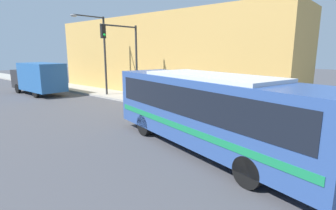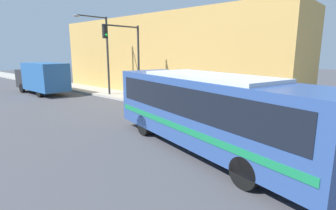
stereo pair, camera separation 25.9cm
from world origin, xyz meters
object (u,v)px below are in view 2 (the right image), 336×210
city_bus (208,108)px  traffic_light_pole (128,50)px  street_lamp (103,48)px  pedestrian_mid_block (145,87)px  pedestrian_near_corner (145,86)px  fire_hydrant (210,107)px  delivery_truck (42,77)px  parking_meter (165,94)px

city_bus → traffic_light_pole: size_ratio=1.87×
street_lamp → pedestrian_mid_block: bearing=-74.3°
city_bus → traffic_light_pole: 11.04m
pedestrian_near_corner → pedestrian_mid_block: 0.83m
city_bus → pedestrian_mid_block: city_bus is taller
city_bus → pedestrian_mid_block: size_ratio=5.88×
pedestrian_near_corner → pedestrian_mid_block: (-0.57, -0.60, 0.03)m
city_bus → traffic_light_pole: (4.24, 9.93, 2.27)m
fire_hydrant → city_bus: bearing=-148.3°
delivery_truck → parking_meter: (3.26, -12.70, -0.62)m
delivery_truck → pedestrian_near_corner: size_ratio=3.84×
city_bus → parking_meter: bearing=68.1°
delivery_truck → fire_hydrant: bearing=-78.9°
pedestrian_near_corner → delivery_truck: bearing=117.6°
delivery_truck → pedestrian_near_corner: 10.21m
delivery_truck → parking_meter: delivery_truck is taller
city_bus → fire_hydrant: city_bus is taller
delivery_truck → street_lamp: 6.94m
delivery_truck → fire_hydrant: (3.26, -16.54, -1.08)m
city_bus → delivery_truck: bearing=98.8°
pedestrian_near_corner → pedestrian_mid_block: size_ratio=0.97×
traffic_light_pole → parking_meter: traffic_light_pole is taller
fire_hydrant → pedestrian_near_corner: 7.67m
delivery_truck → fire_hydrant: 16.90m
traffic_light_pole → pedestrian_near_corner: (2.39, 0.77, -3.00)m
traffic_light_pole → delivery_truck: bearing=103.4°
fire_hydrant → pedestrian_mid_block: bearing=82.6°
city_bus → pedestrian_near_corner: bearing=72.6°
traffic_light_pole → pedestrian_near_corner: traffic_light_pole is taller
fire_hydrant → street_lamp: bearing=91.1°
parking_meter → street_lamp: size_ratio=0.18×
delivery_truck → city_bus: bearing=-95.5°
city_bus → street_lamp: size_ratio=1.59×
street_lamp → pedestrian_near_corner: bearing=-63.6°
city_bus → street_lamp: 15.13m
delivery_truck → parking_meter: size_ratio=5.72×
parking_meter → pedestrian_mid_block: size_ratio=0.65×
delivery_truck → pedestrian_mid_block: (4.16, -9.64, -0.50)m
traffic_light_pole → pedestrian_mid_block: size_ratio=3.14×
parking_meter → pedestrian_mid_block: (0.90, 3.06, 0.12)m
delivery_truck → pedestrian_mid_block: size_ratio=3.74×
city_bus → parking_meter: size_ratio=8.98×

